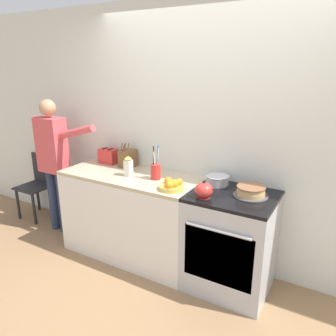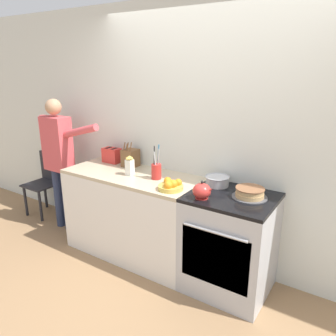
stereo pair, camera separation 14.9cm
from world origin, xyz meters
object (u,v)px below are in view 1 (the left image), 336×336
object	(u,v)px
toaster	(108,156)
dining_chair	(39,181)
tea_kettle	(204,190)
mixing_bowl	(217,180)
utensil_crock	(156,171)
milk_carton	(128,166)
layer_cake	(251,192)
fruit_bowl	(172,185)
person_baker	(53,156)
stove_range	(230,242)
knife_block	(128,158)

from	to	relation	value
toaster	dining_chair	world-z (taller)	toaster
tea_kettle	mixing_bowl	world-z (taller)	tea_kettle
utensil_crock	milk_carton	xyz separation A→B (m)	(-0.29, -0.05, 0.01)
layer_cake	dining_chair	xyz separation A→B (m)	(-2.90, 0.12, -0.47)
fruit_bowl	person_baker	size ratio (longest dim) A/B	0.14
stove_range	fruit_bowl	world-z (taller)	fruit_bowl
knife_block	milk_carton	xyz separation A→B (m)	(0.18, -0.24, 0.00)
toaster	stove_range	bearing A→B (deg)	-7.34
knife_block	dining_chair	bearing A→B (deg)	-178.85
toaster	milk_carton	world-z (taller)	milk_carton
knife_block	fruit_bowl	size ratio (longest dim) A/B	1.26
layer_cake	knife_block	xyz separation A→B (m)	(-1.41, 0.15, 0.05)
stove_range	milk_carton	xyz separation A→B (m)	(-1.09, -0.04, 0.56)
stove_range	person_baker	world-z (taller)	person_baker
dining_chair	knife_block	bearing A→B (deg)	5.90
knife_block	utensil_crock	world-z (taller)	utensil_crock
tea_kettle	milk_carton	distance (m)	0.91
fruit_bowl	milk_carton	world-z (taller)	milk_carton
milk_carton	stove_range	bearing A→B (deg)	2.14
knife_block	toaster	size ratio (longest dim) A/B	1.30
utensil_crock	milk_carton	world-z (taller)	utensil_crock
stove_range	utensil_crock	distance (m)	0.97
layer_cake	person_baker	world-z (taller)	person_baker
utensil_crock	dining_chair	distance (m)	2.04
mixing_bowl	toaster	distance (m)	1.34
stove_range	toaster	distance (m)	1.66
tea_kettle	utensil_crock	xyz separation A→B (m)	(-0.60, 0.20, 0.02)
fruit_bowl	toaster	bearing A→B (deg)	160.85
person_baker	mixing_bowl	bearing A→B (deg)	-3.47
fruit_bowl	milk_carton	bearing A→B (deg)	168.33
tea_kettle	fruit_bowl	bearing A→B (deg)	175.50
mixing_bowl	person_baker	world-z (taller)	person_baker
fruit_bowl	tea_kettle	bearing A→B (deg)	-4.50
stove_range	fruit_bowl	bearing A→B (deg)	-163.16
tea_kettle	fruit_bowl	xyz separation A→B (m)	(-0.33, 0.03, -0.02)
utensil_crock	milk_carton	distance (m)	0.30
mixing_bowl	person_baker	distance (m)	2.00
tea_kettle	dining_chair	world-z (taller)	tea_kettle
knife_block	milk_carton	size ratio (longest dim) A/B	1.40
person_baker	dining_chair	bearing A→B (deg)	153.10
utensil_crock	fruit_bowl	bearing A→B (deg)	-31.60
utensil_crock	toaster	size ratio (longest dim) A/B	1.59
tea_kettle	milk_carton	xyz separation A→B (m)	(-0.90, 0.14, 0.03)
milk_carton	person_baker	xyz separation A→B (m)	(-1.11, 0.02, -0.05)
stove_range	milk_carton	distance (m)	1.23
tea_kettle	mixing_bowl	xyz separation A→B (m)	(-0.02, 0.35, -0.02)
tea_kettle	knife_block	bearing A→B (deg)	160.62
dining_chair	stove_range	bearing A→B (deg)	1.34
tea_kettle	dining_chair	bearing A→B (deg)	172.26
person_baker	tea_kettle	bearing A→B (deg)	-13.41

